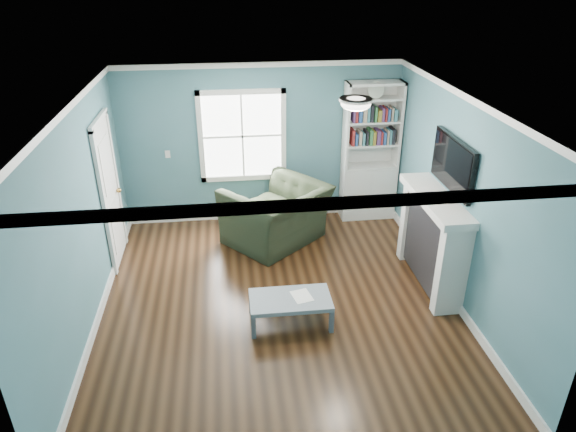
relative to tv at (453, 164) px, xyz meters
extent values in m
plane|color=black|center=(-2.20, -0.20, -1.72)|extent=(5.00, 5.00, 0.00)
plane|color=#3B6C73|center=(-2.20, 2.30, -0.43)|extent=(4.50, 0.00, 4.50)
plane|color=#3B6C73|center=(-2.20, -2.70, -0.43)|extent=(4.50, 0.00, 4.50)
plane|color=#3B6C73|center=(-4.45, -0.20, -0.43)|extent=(0.00, 5.00, 5.00)
plane|color=#3B6C73|center=(0.05, -0.20, -0.43)|extent=(0.00, 5.00, 5.00)
plane|color=white|center=(-2.20, -0.20, 0.88)|extent=(5.00, 5.00, 0.00)
cube|color=white|center=(-2.20, 2.28, -1.66)|extent=(4.50, 0.03, 0.12)
cube|color=white|center=(-4.44, -0.20, -1.66)|extent=(0.03, 5.00, 0.12)
cube|color=white|center=(0.03, -0.20, -1.66)|extent=(0.03, 5.00, 0.12)
cube|color=white|center=(-2.20, 2.28, 0.84)|extent=(4.50, 0.04, 0.08)
cube|color=white|center=(-2.20, -2.68, 0.84)|extent=(4.50, 0.04, 0.08)
cube|color=white|center=(-4.43, -0.20, 0.84)|extent=(0.04, 5.00, 0.08)
cube|color=white|center=(0.03, -0.20, 0.84)|extent=(0.04, 5.00, 0.08)
cube|color=white|center=(-2.50, 2.29, -0.27)|extent=(1.24, 0.01, 1.34)
cube|color=white|center=(-3.16, 2.28, -0.27)|extent=(0.08, 0.06, 1.50)
cube|color=white|center=(-1.84, 2.28, -0.27)|extent=(0.08, 0.06, 1.50)
cube|color=white|center=(-2.50, 2.28, -0.98)|extent=(1.40, 0.06, 0.08)
cube|color=white|center=(-2.50, 2.28, 0.44)|extent=(1.40, 0.06, 0.08)
cube|color=white|center=(-2.50, 2.28, -0.27)|extent=(1.24, 0.03, 0.03)
cube|color=white|center=(-2.50, 2.28, -0.27)|extent=(0.03, 0.03, 1.34)
cube|color=silver|center=(-0.43, 2.10, -1.27)|extent=(0.90, 0.35, 0.90)
cube|color=silver|center=(-0.86, 2.10, -0.12)|extent=(0.04, 0.35, 1.40)
cube|color=silver|center=(0.00, 2.10, -0.12)|extent=(0.04, 0.35, 1.40)
cube|color=silver|center=(-0.43, 2.26, -0.12)|extent=(0.90, 0.02, 1.40)
cube|color=silver|center=(-0.43, 2.10, 0.55)|extent=(0.90, 0.35, 0.04)
cube|color=silver|center=(-0.43, 2.10, -0.80)|extent=(0.84, 0.33, 0.03)
cube|color=silver|center=(-0.43, 2.10, -0.42)|extent=(0.84, 0.33, 0.03)
cube|color=silver|center=(-0.43, 2.10, -0.04)|extent=(0.84, 0.33, 0.03)
cube|color=silver|center=(-0.43, 2.10, 0.32)|extent=(0.84, 0.33, 0.03)
cube|color=maroon|center=(-0.43, 2.08, -0.30)|extent=(0.70, 0.25, 0.22)
cube|color=#264C8C|center=(-0.43, 2.08, 0.08)|extent=(0.70, 0.25, 0.22)
cylinder|color=beige|center=(-0.43, 2.05, 0.46)|extent=(0.26, 0.06, 0.26)
cube|color=black|center=(-0.11, 0.00, -1.12)|extent=(0.30, 1.20, 1.10)
cube|color=black|center=(-0.13, 0.00, -1.32)|extent=(0.22, 0.65, 0.70)
cube|color=silver|center=(-0.13, -0.67, -1.12)|extent=(0.36, 0.16, 1.20)
cube|color=silver|center=(-0.13, 0.67, -1.12)|extent=(0.36, 0.16, 1.20)
cube|color=silver|center=(-0.15, 0.00, -0.47)|extent=(0.44, 1.58, 0.10)
cube|color=black|center=(0.00, 0.00, 0.00)|extent=(0.06, 1.10, 0.65)
cube|color=silver|center=(-4.43, 1.20, -0.70)|extent=(0.04, 0.80, 2.05)
cube|color=white|center=(-4.42, 0.75, -0.70)|extent=(0.05, 0.08, 2.13)
cube|color=white|center=(-4.42, 1.65, -0.70)|extent=(0.05, 0.08, 2.13)
cube|color=white|center=(-4.42, 1.20, 0.36)|extent=(0.05, 0.98, 0.08)
sphere|color=#BF8C3F|center=(-4.37, 1.50, -0.77)|extent=(0.07, 0.07, 0.07)
ellipsoid|color=white|center=(-1.30, -0.10, 0.82)|extent=(0.34, 0.34, 0.15)
cylinder|color=white|center=(-1.30, -0.10, 0.86)|extent=(0.38, 0.38, 0.03)
cube|color=white|center=(-3.70, 2.28, -0.52)|extent=(0.08, 0.01, 0.12)
imported|color=black|center=(-2.06, 1.40, -1.11)|extent=(1.66, 1.60, 1.23)
cube|color=#4F555F|center=(-2.57, -0.88, -1.57)|extent=(0.05, 0.05, 0.30)
cube|color=#4F555F|center=(-1.64, -0.88, -1.57)|extent=(0.05, 0.05, 0.30)
cube|color=#4F555F|center=(-2.56, -0.40, -1.57)|extent=(0.05, 0.05, 0.30)
cube|color=#4F555F|center=(-1.64, -0.41, -1.57)|extent=(0.05, 0.05, 0.30)
cube|color=slate|center=(-2.10, -0.64, -1.40)|extent=(0.98, 0.54, 0.05)
cube|color=white|center=(-1.96, -0.62, -1.37)|extent=(0.27, 0.32, 0.00)
camera|label=1|loc=(-2.76, -5.64, 2.26)|focal=32.00mm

